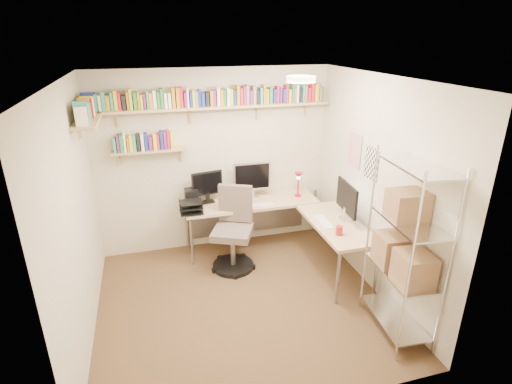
% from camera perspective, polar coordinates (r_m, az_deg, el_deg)
% --- Properties ---
extents(ground, '(3.20, 3.20, 0.00)m').
position_cam_1_polar(ground, '(4.79, -2.00, -15.44)').
color(ground, '#3F2C1B').
rests_on(ground, ground).
extents(room_shell, '(3.24, 3.04, 2.52)m').
position_cam_1_polar(room_shell, '(4.05, -2.22, 2.32)').
color(room_shell, beige).
rests_on(room_shell, ground).
extents(wall_shelves, '(3.12, 1.09, 0.80)m').
position_cam_1_polar(wall_shelves, '(5.11, -10.60, 11.55)').
color(wall_shelves, tan).
rests_on(wall_shelves, ground).
extents(corner_desk, '(2.13, 1.87, 1.25)m').
position_cam_1_polar(corner_desk, '(5.37, 1.09, -2.28)').
color(corner_desk, beige).
rests_on(corner_desk, ground).
extents(office_chair, '(0.64, 0.64, 1.09)m').
position_cam_1_polar(office_chair, '(5.23, -3.23, -6.09)').
color(office_chair, black).
rests_on(office_chair, ground).
extents(wire_rack, '(0.47, 0.85, 1.90)m').
position_cam_1_polar(wire_rack, '(4.14, 20.47, -6.92)').
color(wire_rack, silver).
rests_on(wire_rack, ground).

